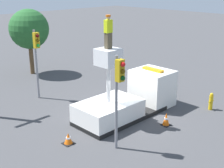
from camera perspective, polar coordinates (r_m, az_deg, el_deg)
ground_plane at (r=18.47m, az=1.68°, el=-6.06°), size 120.00×120.00×0.00m
bucket_truck at (r=18.62m, az=3.32°, el=-2.77°), size 6.74×2.45×4.25m
worker at (r=16.27m, az=-0.70°, el=9.50°), size 0.40×0.26×1.75m
traffic_light_pole at (r=13.88m, az=1.24°, el=-0.14°), size 0.34×0.57×4.56m
traffic_light_across at (r=20.94m, az=-13.63°, el=5.92°), size 0.34×0.57×4.65m
fire_hydrant at (r=20.25m, az=17.65°, el=-3.05°), size 0.48×0.24×1.10m
traffic_cone_rear at (r=15.68m, az=-8.00°, el=-9.89°), size 0.53×0.53×0.57m
traffic_cone_curbside at (r=17.61m, az=9.87°, el=-6.40°), size 0.47×0.47×0.72m
tree_left_bg at (r=27.04m, az=-14.93°, el=9.65°), size 3.29×3.29×5.47m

